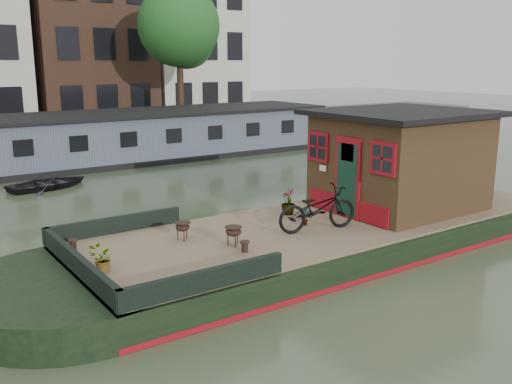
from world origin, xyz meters
TOP-DOWN VIEW (x-y plane):
  - ground at (0.00, 0.00)m, footprint 120.00×120.00m
  - houseboat_hull at (-1.33, 0.00)m, footprint 14.01×4.02m
  - houseboat_deck at (0.00, 0.00)m, footprint 11.80×3.80m
  - bow_bulwark at (-5.07, 0.00)m, footprint 3.00×4.00m
  - cabin at (2.19, 0.00)m, footprint 4.00×3.50m
  - bicycle at (-0.83, -0.40)m, footprint 1.94×0.98m
  - potted_plant_a at (-0.80, 0.05)m, footprint 0.26×0.22m
  - potted_plant_c at (-5.55, -0.18)m, footprint 0.43×0.37m
  - potted_plant_d at (-0.53, 1.01)m, footprint 0.40×0.40m
  - brazier_front at (-3.55, 0.64)m, footprint 0.44×0.44m
  - brazier_rear at (-2.89, -0.25)m, footprint 0.39×0.39m
  - bollard_port at (-5.60, 1.30)m, footprint 0.19×0.19m
  - bollard_stbd at (-2.92, -0.71)m, footprint 0.19×0.19m
  - dinghy at (-3.64, 10.32)m, footprint 3.13×2.53m
  - far_houseboat at (0.00, 14.00)m, footprint 20.40×4.40m
  - quay at (0.00, 20.50)m, footprint 60.00×6.00m
  - tree_right at (6.14, 19.07)m, footprint 4.40×4.40m

SIDE VIEW (x-z plane):
  - ground at x=0.00m, z-range 0.00..0.00m
  - houseboat_hull at x=-1.33m, z-range -0.03..0.57m
  - dinghy at x=-3.64m, z-range 0.00..0.57m
  - quay at x=0.00m, z-range 0.00..0.90m
  - houseboat_deck at x=0.00m, z-range 0.60..0.65m
  - bollard_port at x=-5.60m, z-range 0.65..0.87m
  - bollard_stbd at x=-2.92m, z-range 0.65..0.87m
  - bow_bulwark at x=-5.07m, z-range 0.65..1.00m
  - brazier_front at x=-3.55m, z-range 0.65..1.03m
  - brazier_rear at x=-2.89m, z-range 0.65..1.04m
  - potted_plant_a at x=-0.80m, z-range 0.65..1.07m
  - potted_plant_c at x=-5.55m, z-range 0.65..1.12m
  - potted_plant_d at x=-0.53m, z-range 0.65..1.27m
  - far_houseboat at x=0.00m, z-range -0.09..2.02m
  - bicycle at x=-0.83m, z-range 0.65..1.62m
  - cabin at x=2.19m, z-range 0.67..3.09m
  - tree_right at x=6.14m, z-range 2.19..9.59m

